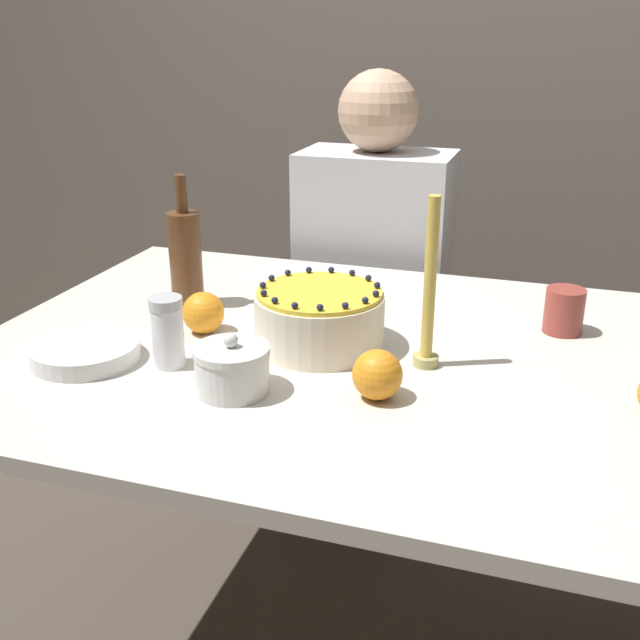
{
  "coord_description": "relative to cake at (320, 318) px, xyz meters",
  "views": [
    {
      "loc": [
        0.31,
        -1.22,
        1.32
      ],
      "look_at": [
        -0.09,
        0.0,
        0.82
      ],
      "focal_mm": 42.0,
      "sensor_mm": 36.0,
      "label": 1
    }
  ],
  "objects": [
    {
      "name": "wall_behind",
      "position": [
        0.09,
        1.4,
        0.48
      ],
      "size": [
        8.0,
        0.05,
        2.6
      ],
      "color": "slate",
      "rests_on": "ground_plane"
    },
    {
      "name": "dining_table",
      "position": [
        0.09,
        -0.0,
        -0.16
      ],
      "size": [
        1.45,
        1.0,
        0.77
      ],
      "color": "beige",
      "rests_on": "ground_plane"
    },
    {
      "name": "cake",
      "position": [
        0.0,
        0.0,
        0.0
      ],
      "size": [
        0.24,
        0.24,
        0.12
      ],
      "color": "#EFE5CC",
      "rests_on": "dining_table"
    },
    {
      "name": "sugar_bowl",
      "position": [
        -0.08,
        -0.22,
        -0.01
      ],
      "size": [
        0.12,
        0.12,
        0.1
      ],
      "color": "silver",
      "rests_on": "dining_table"
    },
    {
      "name": "sugar_shaker",
      "position": [
        -0.22,
        -0.17,
        0.01
      ],
      "size": [
        0.06,
        0.06,
        0.13
      ],
      "color": "white",
      "rests_on": "dining_table"
    },
    {
      "name": "plate_stack",
      "position": [
        -0.38,
        -0.19,
        -0.04
      ],
      "size": [
        0.19,
        0.19,
        0.03
      ],
      "color": "silver",
      "rests_on": "dining_table"
    },
    {
      "name": "candle",
      "position": [
        0.2,
        -0.03,
        0.07
      ],
      "size": [
        0.05,
        0.05,
        0.3
      ],
      "color": "tan",
      "rests_on": "dining_table"
    },
    {
      "name": "bottle",
      "position": [
        -0.34,
        0.12,
        0.05
      ],
      "size": [
        0.07,
        0.07,
        0.28
      ],
      "color": "brown",
      "rests_on": "dining_table"
    },
    {
      "name": "cup",
      "position": [
        0.43,
        0.21,
        -0.01
      ],
      "size": [
        0.07,
        0.07,
        0.09
      ],
      "color": "#993D33",
      "rests_on": "dining_table"
    },
    {
      "name": "orange_fruit_1",
      "position": [
        -0.23,
        -0.01,
        -0.01
      ],
      "size": [
        0.08,
        0.08,
        0.08
      ],
      "color": "orange",
      "rests_on": "dining_table"
    },
    {
      "name": "orange_fruit_2",
      "position": [
        0.15,
        -0.17,
        -0.01
      ],
      "size": [
        0.08,
        0.08,
        0.08
      ],
      "color": "orange",
      "rests_on": "dining_table"
    },
    {
      "name": "person_man_blue_shirt",
      "position": [
        -0.07,
        0.7,
        -0.29
      ],
      "size": [
        0.4,
        0.34,
        1.22
      ],
      "rotation": [
        0.0,
        0.0,
        3.14
      ],
      "color": "#473D33",
      "rests_on": "ground_plane"
    }
  ]
}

